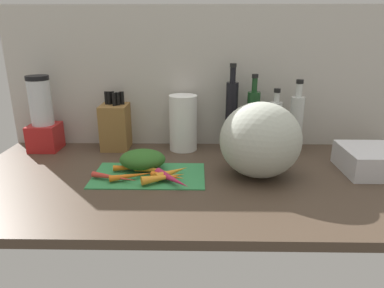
# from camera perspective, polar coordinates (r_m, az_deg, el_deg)

# --- Properties ---
(ground_plane) EXTENTS (1.70, 0.80, 0.03)m
(ground_plane) POSITION_cam_1_polar(r_m,az_deg,el_deg) (1.25, 1.51, -5.97)
(ground_plane) COLOR #47382B
(wall_back) EXTENTS (1.70, 0.03, 0.60)m
(wall_back) POSITION_cam_1_polar(r_m,az_deg,el_deg) (1.54, 1.50, 10.89)
(wall_back) COLOR #BCB7AD
(wall_back) RESTS_ON ground_plane
(cutting_board) EXTENTS (0.40, 0.23, 0.01)m
(cutting_board) POSITION_cam_1_polar(r_m,az_deg,el_deg) (1.26, -7.10, -5.01)
(cutting_board) COLOR #338C4C
(cutting_board) RESTS_ON ground_plane
(carrot_0) EXTENTS (0.16, 0.08, 0.02)m
(carrot_0) POSITION_cam_1_polar(r_m,az_deg,el_deg) (1.22, -9.88, -5.18)
(carrot_0) COLOR orange
(carrot_0) RESTS_ON cutting_board
(carrot_1) EXTENTS (0.12, 0.06, 0.02)m
(carrot_1) POSITION_cam_1_polar(r_m,az_deg,el_deg) (1.20, -4.01, -5.36)
(carrot_1) COLOR orange
(carrot_1) RESTS_ON cutting_board
(carrot_2) EXTENTS (0.12, 0.12, 0.03)m
(carrot_2) POSITION_cam_1_polar(r_m,az_deg,el_deg) (1.22, -3.33, -4.70)
(carrot_2) COLOR orange
(carrot_2) RESTS_ON cutting_board
(carrot_3) EXTENTS (0.15, 0.08, 0.02)m
(carrot_3) POSITION_cam_1_polar(r_m,az_deg,el_deg) (1.25, -5.54, -4.37)
(carrot_3) COLOR red
(carrot_3) RESTS_ON cutting_board
(carrot_4) EXTENTS (0.13, 0.14, 0.03)m
(carrot_4) POSITION_cam_1_polar(r_m,az_deg,el_deg) (1.17, -3.27, -5.82)
(carrot_4) COLOR #B2264C
(carrot_4) RESTS_ON cutting_board
(carrot_5) EXTENTS (0.15, 0.09, 0.03)m
(carrot_5) POSITION_cam_1_polar(r_m,az_deg,el_deg) (1.18, -4.74, -5.54)
(carrot_5) COLOR orange
(carrot_5) RESTS_ON cutting_board
(carrot_6) EXTENTS (0.16, 0.04, 0.02)m
(carrot_6) POSITION_cam_1_polar(r_m,az_deg,el_deg) (1.29, -9.45, -3.85)
(carrot_6) COLOR orange
(carrot_6) RESTS_ON cutting_board
(carrot_7) EXTENTS (0.17, 0.07, 0.02)m
(carrot_7) POSITION_cam_1_polar(r_m,az_deg,el_deg) (1.22, -12.72, -5.41)
(carrot_7) COLOR red
(carrot_7) RESTS_ON cutting_board
(carrot_8) EXTENTS (0.15, 0.08, 0.03)m
(carrot_8) POSITION_cam_1_polar(r_m,az_deg,el_deg) (1.25, -6.34, -4.29)
(carrot_8) COLOR orange
(carrot_8) RESTS_ON cutting_board
(carrot_greens_pile) EXTENTS (0.17, 0.13, 0.07)m
(carrot_greens_pile) POSITION_cam_1_polar(r_m,az_deg,el_deg) (1.29, -8.19, -2.53)
(carrot_greens_pile) COLOR #2D6023
(carrot_greens_pile) RESTS_ON cutting_board
(winter_squash) EXTENTS (0.29, 0.26, 0.27)m
(winter_squash) POSITION_cam_1_polar(r_m,az_deg,el_deg) (1.23, 11.23, 0.63)
(winter_squash) COLOR #B2B7A8
(winter_squash) RESTS_ON ground_plane
(knife_block) EXTENTS (0.12, 0.13, 0.25)m
(knife_block) POSITION_cam_1_polar(r_m,az_deg,el_deg) (1.54, -12.55, 2.93)
(knife_block) COLOR olive
(knife_block) RESTS_ON ground_plane
(blender_appliance) EXTENTS (0.12, 0.12, 0.32)m
(blender_appliance) POSITION_cam_1_polar(r_m,az_deg,el_deg) (1.61, -23.47, 3.85)
(blender_appliance) COLOR red
(blender_appliance) RESTS_ON ground_plane
(paper_towel_roll) EXTENTS (0.12, 0.12, 0.24)m
(paper_towel_roll) POSITION_cam_1_polar(r_m,az_deg,el_deg) (1.49, -1.47, 3.52)
(paper_towel_roll) COLOR white
(paper_towel_roll) RESTS_ON ground_plane
(bottle_0) EXTENTS (0.05, 0.05, 0.37)m
(bottle_0) POSITION_cam_1_polar(r_m,az_deg,el_deg) (1.49, 6.54, 4.92)
(bottle_0) COLOR black
(bottle_0) RESTS_ON ground_plane
(bottle_1) EXTENTS (0.05, 0.05, 0.33)m
(bottle_1) POSITION_cam_1_polar(r_m,az_deg,el_deg) (1.50, 10.01, 4.00)
(bottle_1) COLOR #19421E
(bottle_1) RESTS_ON ground_plane
(bottle_2) EXTENTS (0.05, 0.05, 0.27)m
(bottle_2) POSITION_cam_1_polar(r_m,az_deg,el_deg) (1.50, 13.50, 2.96)
(bottle_2) COLOR silver
(bottle_2) RESTS_ON ground_plane
(bottle_3) EXTENTS (0.06, 0.06, 0.31)m
(bottle_3) POSITION_cam_1_polar(r_m,az_deg,el_deg) (1.52, 16.82, 3.42)
(bottle_3) COLOR silver
(bottle_3) RESTS_ON ground_plane
(dish_rack) EXTENTS (0.24, 0.22, 0.09)m
(dish_rack) POSITION_cam_1_polar(r_m,az_deg,el_deg) (1.44, 28.07, -2.41)
(dish_rack) COLOR silver
(dish_rack) RESTS_ON ground_plane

